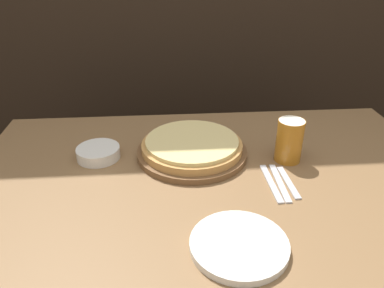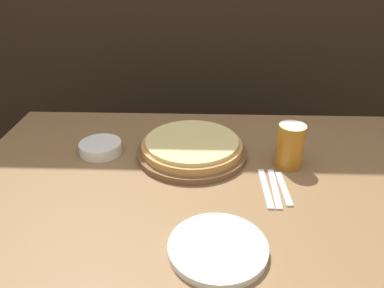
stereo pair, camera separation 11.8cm
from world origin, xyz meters
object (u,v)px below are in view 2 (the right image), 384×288
at_px(dinner_plate, 218,248).
at_px(dinner_knife, 275,188).
at_px(spoon, 284,188).
at_px(side_bowl, 101,148).
at_px(fork, 266,188).
at_px(pizza_on_board, 192,148).
at_px(beer_glass, 290,144).

distance_m(dinner_plate, dinner_knife, 0.29).
bearing_deg(dinner_knife, spoon, 0.00).
xyz_separation_m(dinner_plate, side_bowl, (-0.37, 0.43, 0.01)).
distance_m(fork, spoon, 0.05).
xyz_separation_m(pizza_on_board, fork, (0.21, -0.18, -0.02)).
height_order(beer_glass, side_bowl, beer_glass).
xyz_separation_m(side_bowl, fork, (0.51, -0.19, -0.02)).
relative_size(dinner_plate, dinner_knife, 1.18).
bearing_deg(pizza_on_board, fork, -40.68).
distance_m(pizza_on_board, dinner_knife, 0.30).
height_order(dinner_plate, side_bowl, side_bowl).
bearing_deg(side_bowl, pizza_on_board, -1.11).
distance_m(pizza_on_board, spoon, 0.32).
relative_size(fork, dinner_knife, 1.00).
height_order(pizza_on_board, beer_glass, beer_glass).
relative_size(side_bowl, fork, 0.72).
distance_m(side_bowl, fork, 0.54).
bearing_deg(pizza_on_board, dinner_knife, -37.54).
bearing_deg(fork, spoon, 0.00).
height_order(pizza_on_board, fork, pizza_on_board).
bearing_deg(spoon, dinner_plate, -127.78).
bearing_deg(beer_glass, spoon, -105.22).
distance_m(dinner_plate, fork, 0.28).
distance_m(beer_glass, dinner_plate, 0.44).
bearing_deg(fork, side_bowl, 159.78).
xyz_separation_m(dinner_plate, spoon, (0.19, 0.24, -0.01)).
bearing_deg(pizza_on_board, dinner_plate, -80.37).
xyz_separation_m(beer_glass, fork, (-0.09, -0.13, -0.07)).
relative_size(beer_glass, side_bowl, 1.00).
height_order(side_bowl, spoon, side_bowl).
xyz_separation_m(dinner_knife, spoon, (0.02, 0.00, 0.00)).
height_order(pizza_on_board, side_bowl, pizza_on_board).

